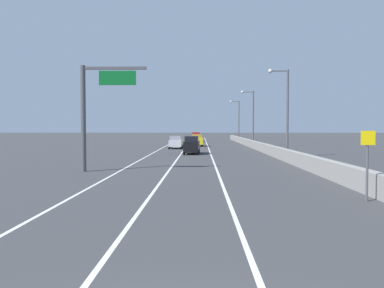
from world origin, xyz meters
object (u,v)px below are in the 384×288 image
Objects in this scene: lamp_post_right_second at (285,106)px; lamp_post_right_third at (251,114)px; car_black_0 at (192,145)px; lamp_post_right_fourth at (238,118)px; car_silver_3 at (176,142)px; speed_advisory_sign at (367,160)px; car_yellow_2 at (197,140)px; car_red_1 at (196,137)px; overhead_sign_gantry at (94,105)px.

lamp_post_right_second is 1.00× the size of lamp_post_right_third.
lamp_post_right_second is 12.04m from car_black_0.
lamp_post_right_fourth reaches higher than car_silver_3.
speed_advisory_sign is at bearing -91.47° from lamp_post_right_third.
car_yellow_2 is (-8.93, 0.17, -4.31)m from lamp_post_right_third.
car_red_1 is 30.56m from car_silver_3.
car_yellow_2 is at bearing 98.76° from speed_advisory_sign.
overhead_sign_gantry is 18.73m from speed_advisory_sign.
car_black_0 is 42.02m from car_red_1.
lamp_post_right_fourth is 2.26× the size of car_silver_3.
lamp_post_right_third is at bearing 32.04° from car_silver_3.
overhead_sign_gantry reaches higher than speed_advisory_sign.
lamp_post_right_fourth is at bearing 70.13° from car_yellow_2.
car_silver_3 is at bearing -110.27° from lamp_post_right_fourth.
lamp_post_right_third is at bearing 88.53° from speed_advisory_sign.
car_black_0 is at bearing 148.99° from lamp_post_right_second.
overhead_sign_gantry is at bearing -97.33° from car_silver_3.
lamp_post_right_fourth is (-0.00, 24.86, 0.00)m from lamp_post_right_third.
lamp_post_right_fourth is (-0.30, 49.72, 0.00)m from lamp_post_right_second.
lamp_post_right_fourth is at bearing 90.01° from lamp_post_right_third.
lamp_post_right_second is 49.72m from lamp_post_right_fourth.
overhead_sign_gantry reaches higher than car_red_1.
overhead_sign_gantry reaches higher than car_silver_3.
car_red_1 is at bearing 85.03° from car_silver_3.
lamp_post_right_second reaches higher than car_yellow_2.
car_black_0 is at bearing 71.17° from overhead_sign_gantry.
car_yellow_2 is (0.37, -22.80, -0.04)m from car_red_1.
car_black_0 is at bearing 104.87° from speed_advisory_sign.
car_yellow_2 is (-8.92, -24.69, -4.31)m from lamp_post_right_fourth.
overhead_sign_gantry is at bearing -140.47° from lamp_post_right_second.
lamp_post_right_second is 2.15× the size of car_yellow_2.
car_red_1 reaches higher than car_silver_3.
car_black_0 is (-9.66, 5.81, -4.24)m from lamp_post_right_second.
car_red_1 is at bearing 112.03° from lamp_post_right_third.
lamp_post_right_second is at bearing -54.85° from car_silver_3.
speed_advisory_sign reaches higher than car_red_1.
lamp_post_right_second is at bearing 39.53° from overhead_sign_gantry.
car_black_0 is at bearing -102.03° from lamp_post_right_fourth.
car_yellow_2 is at bearing -89.08° from car_red_1.
overhead_sign_gantry is 0.82× the size of lamp_post_right_third.
lamp_post_right_third is (1.27, 49.53, 3.52)m from speed_advisory_sign.
overhead_sign_gantry reaches higher than car_yellow_2.
car_yellow_2 is 1.05× the size of car_silver_3.
lamp_post_right_third is at bearing -67.97° from car_red_1.
car_red_1 is 1.03× the size of car_silver_3.
speed_advisory_sign is 0.33× the size of lamp_post_right_third.
car_red_1 is (-9.30, 22.97, -4.27)m from lamp_post_right_third.
speed_advisory_sign is 72.95m from car_red_1.
overhead_sign_gantry is 0.82× the size of lamp_post_right_second.
car_silver_3 is (-11.94, -7.47, -4.35)m from lamp_post_right_third.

